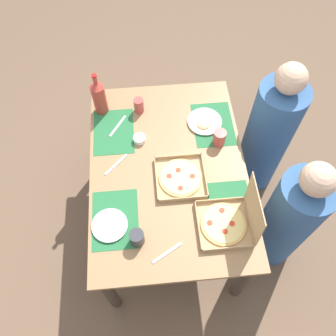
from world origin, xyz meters
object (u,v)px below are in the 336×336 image
object	(u,v)px
condiment_bowl	(139,139)
diner_left_seat	(267,136)
cup_red	(139,105)
pizza_box_center	(230,221)
soda_bottle	(99,97)
pizza_box_corner_right	(181,178)
plate_far_right	(204,122)
cup_clear_right	(219,138)
cup_spare	(137,238)
diner_right_seat	(288,219)
plate_near_right	(110,225)

from	to	relation	value
condiment_bowl	diner_left_seat	distance (m)	0.93
cup_red	condiment_bowl	world-z (taller)	cup_red
pizza_box_center	soda_bottle	distance (m)	1.14
pizza_box_corner_right	diner_left_seat	xyz separation A→B (m)	(-0.39, 0.67, -0.20)
plate_far_right	diner_left_seat	world-z (taller)	diner_left_seat
pizza_box_corner_right	cup_red	world-z (taller)	cup_red
cup_clear_right	cup_spare	size ratio (longest dim) A/B	1.09
plate_far_right	cup_red	distance (m)	0.45
condiment_bowl	diner_right_seat	bearing A→B (deg)	59.73
pizza_box_corner_right	soda_bottle	bearing A→B (deg)	-140.83
pizza_box_corner_right	plate_far_right	world-z (taller)	pizza_box_corner_right
plate_far_right	diner_left_seat	bearing A→B (deg)	87.90
cup_red	cup_clear_right	bearing A→B (deg)	57.81
diner_left_seat	soda_bottle	bearing A→B (deg)	-99.39
diner_right_seat	cup_red	bearing A→B (deg)	-131.00
diner_left_seat	diner_right_seat	bearing A→B (deg)	0.00
diner_right_seat	plate_near_right	bearing A→B (deg)	-88.03
plate_far_right	cup_red	xyz separation A→B (m)	(-0.14, -0.42, 0.04)
plate_far_right	diner_right_seat	distance (m)	0.82
pizza_box_corner_right	plate_near_right	bearing A→B (deg)	-58.22
diner_left_seat	diner_right_seat	distance (m)	0.61
diner_left_seat	diner_right_seat	xyz separation A→B (m)	(0.61, 0.00, -0.04)
pizza_box_center	diner_right_seat	bearing A→B (deg)	101.50
soda_bottle	cup_clear_right	bearing A→B (deg)	65.53
diner_right_seat	pizza_box_center	bearing A→B (deg)	-78.50
plate_far_right	condiment_bowl	bearing A→B (deg)	-76.46
pizza_box_center	cup_spare	bearing A→B (deg)	-84.56
cup_red	condiment_bowl	distance (m)	0.25
pizza_box_corner_right	diner_left_seat	distance (m)	0.80
condiment_bowl	diner_right_seat	size ratio (longest dim) A/B	0.07
cup_clear_right	condiment_bowl	bearing A→B (deg)	-96.90
pizza_box_corner_right	cup_clear_right	bearing A→B (deg)	131.55
pizza_box_corner_right	plate_far_right	size ratio (longest dim) A/B	1.31
cup_red	diner_left_seat	bearing A→B (deg)	79.79
plate_near_right	diner_right_seat	distance (m)	1.12
cup_spare	cup_red	size ratio (longest dim) A/B	0.92
pizza_box_center	condiment_bowl	bearing A→B (deg)	-142.69
plate_near_right	cup_clear_right	distance (m)	0.86
cup_spare	soda_bottle	bearing A→B (deg)	-168.34
pizza_box_corner_right	plate_near_right	distance (m)	0.50
pizza_box_center	pizza_box_corner_right	bearing A→B (deg)	-142.92
cup_red	diner_left_seat	xyz separation A→B (m)	(0.16, 0.89, -0.24)
soda_bottle	diner_left_seat	xyz separation A→B (m)	(0.19, 1.14, -0.32)
pizza_box_corner_right	cup_red	bearing A→B (deg)	-158.14
plate_near_right	pizza_box_corner_right	bearing A→B (deg)	121.78
pizza_box_center	plate_far_right	world-z (taller)	pizza_box_center
plate_far_right	cup_clear_right	bearing A→B (deg)	21.96
pizza_box_center	condiment_bowl	size ratio (longest dim) A/B	4.18
pizza_box_center	diner_left_seat	distance (m)	0.86
pizza_box_corner_right	diner_right_seat	size ratio (longest dim) A/B	0.26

